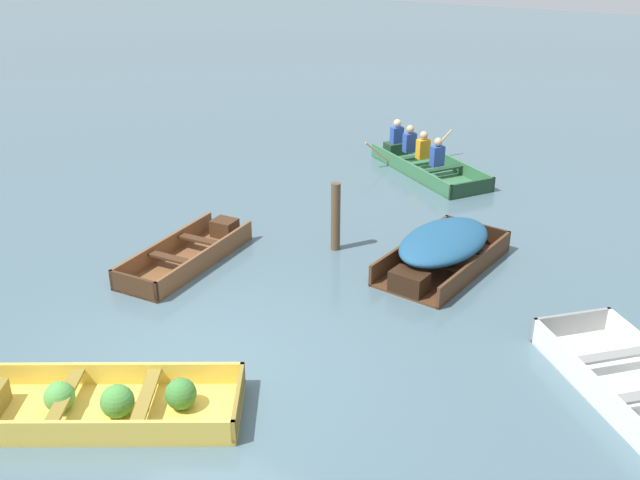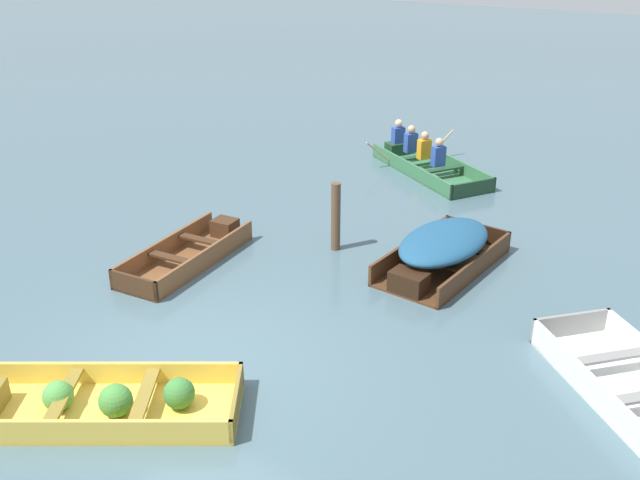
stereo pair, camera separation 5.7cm
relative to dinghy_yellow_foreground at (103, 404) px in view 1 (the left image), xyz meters
name	(u,v)px [view 1 (the left image)]	position (x,y,z in m)	size (l,w,h in m)	color
ground_plane	(194,370)	(0.35, 1.21, -0.15)	(80.00, 80.00, 0.00)	#47606B
dinghy_yellow_foreground	(103,404)	(0.00, 0.00, 0.00)	(3.26, 2.54, 0.43)	#E5BC47
skiff_white_near_moored	(638,391)	(5.36, 3.35, -0.02)	(2.70, 2.73, 0.37)	white
skiff_dark_varnish_mid_moored	(443,247)	(2.07, 5.47, 0.24)	(1.55, 2.68, 0.67)	#4C2D19
skiff_wooden_brown_far_moored	(191,253)	(-1.71, 3.69, -0.02)	(1.02, 2.67, 0.35)	brown
rowboat_green_with_crew	(423,161)	(-0.08, 9.93, 0.07)	(3.28, 2.83, 0.89)	#387047
mooring_post	(336,217)	(0.20, 5.27, 0.46)	(0.16, 0.16, 1.21)	brown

